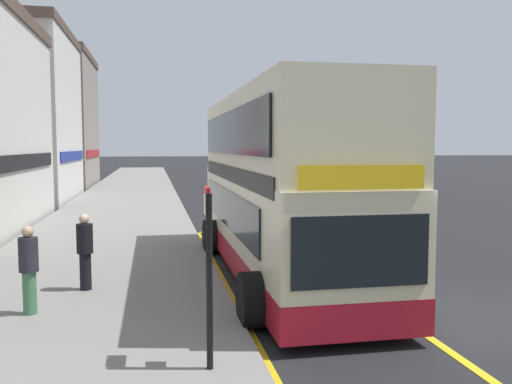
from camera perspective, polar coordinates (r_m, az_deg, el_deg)
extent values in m
plane|color=black|center=(41.11, -3.14, 0.43)|extent=(260.00, 260.00, 0.00)
cube|color=gray|center=(40.76, -12.94, 0.38)|extent=(6.00, 76.00, 0.14)
cube|color=beige|center=(13.34, 2.48, -3.01)|extent=(2.47, 10.60, 2.30)
cube|color=beige|center=(13.22, 2.51, 6.05)|extent=(2.45, 10.39, 1.90)
cube|color=maroon|center=(13.49, 2.46, -6.59)|extent=(2.49, 10.62, 0.60)
cube|color=black|center=(13.23, 2.49, 2.02)|extent=(2.50, 9.76, 0.36)
cube|color=black|center=(13.47, -3.13, -1.65)|extent=(0.04, 8.48, 0.90)
cube|color=black|center=(12.99, -2.93, 6.29)|extent=(0.04, 9.33, 1.00)
cube|color=black|center=(8.28, 11.06, -6.20)|extent=(2.18, 0.04, 1.10)
cube|color=yellow|center=(8.15, 11.18, 1.56)|extent=(1.98, 0.04, 0.36)
cylinder|color=black|center=(9.59, -0.05, -11.35)|extent=(0.56, 1.00, 1.00)
cylinder|color=black|center=(10.40, 14.71, -10.21)|extent=(0.56, 1.00, 1.00)
cylinder|color=black|center=(16.09, -4.57, -4.72)|extent=(0.56, 1.00, 1.00)
cylinder|color=black|center=(16.59, 4.61, -4.43)|extent=(0.56, 1.00, 1.00)
cube|color=gold|center=(13.25, -3.73, -8.98)|extent=(0.16, 14.02, 0.01)
cube|color=gold|center=(13.90, 8.29, -8.37)|extent=(0.16, 14.02, 0.01)
cube|color=gold|center=(20.18, -2.11, -4.17)|extent=(3.05, 0.16, 0.01)
cylinder|color=black|center=(7.40, -4.95, -9.49)|extent=(0.09, 0.09, 2.41)
cube|color=silver|center=(7.46, -5.21, -1.36)|extent=(0.05, 0.42, 0.30)
cube|color=red|center=(7.45, -5.22, 0.17)|extent=(0.05, 0.42, 0.10)
cube|color=black|center=(7.47, -5.03, -8.60)|extent=(0.06, 0.28, 0.40)
cube|color=black|center=(21.83, -23.21, 2.96)|extent=(0.08, 10.07, 0.56)
cube|color=silver|center=(34.59, -25.23, 6.99)|extent=(7.55, 10.16, 9.47)
cube|color=#ABA79F|center=(36.06, -25.25, 16.00)|extent=(0.60, 0.60, 0.90)
cube|color=navy|center=(33.83, -18.82, 3.64)|extent=(0.08, 8.64, 0.56)
cube|color=gray|center=(45.94, -22.45, 6.72)|extent=(8.81, 10.73, 9.90)
cube|color=brown|center=(46.43, -22.66, 13.14)|extent=(8.98, 10.94, 0.50)
cube|color=#6E665D|center=(45.34, -23.02, 14.23)|extent=(0.60, 0.60, 0.90)
cube|color=#B2191E|center=(45.23, -16.82, 3.93)|extent=(0.08, 9.12, 0.56)
cube|color=#B2B5BA|center=(49.19, -1.05, 1.94)|extent=(1.76, 4.20, 0.72)
cube|color=black|center=(49.07, -1.03, 2.70)|extent=(1.52, 1.90, 0.60)
cylinder|color=black|center=(50.35, -2.35, 1.59)|extent=(0.22, 0.60, 0.60)
cylinder|color=black|center=(50.66, -0.26, 1.62)|extent=(0.22, 0.60, 0.60)
cylinder|color=black|center=(47.78, -1.89, 1.42)|extent=(0.22, 0.60, 0.60)
cylinder|color=black|center=(48.11, 0.31, 1.44)|extent=(0.22, 0.60, 0.60)
cylinder|color=black|center=(12.08, -17.58, -8.00)|extent=(0.24, 0.24, 0.79)
cylinder|color=black|center=(11.95, -17.67, -4.71)|extent=(0.34, 0.34, 0.62)
sphere|color=beige|center=(11.89, -17.72, -2.73)|extent=(0.21, 0.21, 0.21)
cylinder|color=#3F724C|center=(10.73, -22.81, -9.79)|extent=(0.24, 0.24, 0.78)
cylinder|color=#26262D|center=(10.58, -22.94, -6.11)|extent=(0.34, 0.34, 0.62)
sphere|color=tan|center=(10.51, -23.01, -3.89)|extent=(0.21, 0.21, 0.21)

